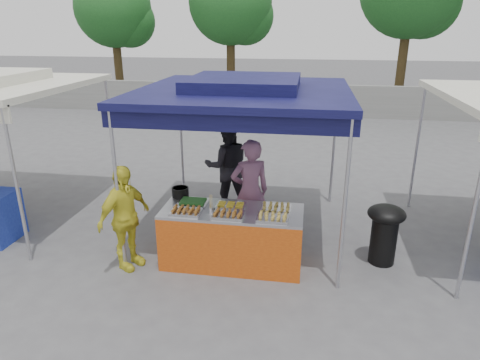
# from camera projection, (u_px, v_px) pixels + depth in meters

# --- Properties ---
(ground_plane) EXTENTS (80.00, 80.00, 0.00)m
(ground_plane) POSITION_uv_depth(u_px,v_px,m) (234.00, 259.00, 6.42)
(ground_plane) COLOR #535355
(back_wall) EXTENTS (40.00, 0.25, 1.20)m
(back_wall) POSITION_uv_depth(u_px,v_px,m) (283.00, 100.00, 16.42)
(back_wall) COLOR slate
(back_wall) RESTS_ON ground_plane
(main_canopy) EXTENTS (3.20, 3.20, 2.57)m
(main_canopy) POSITION_uv_depth(u_px,v_px,m) (244.00, 90.00, 6.51)
(main_canopy) COLOR #ADADB3
(main_canopy) RESTS_ON ground_plane
(tree_0) EXTENTS (3.34, 3.25, 5.59)m
(tree_0) POSITION_uv_depth(u_px,v_px,m) (117.00, 12.00, 18.37)
(tree_0) COLOR #3B2D17
(tree_0) RESTS_ON ground_plane
(tree_1) EXTENTS (3.50, 3.43, 5.90)m
(tree_1) POSITION_uv_depth(u_px,v_px,m) (234.00, 6.00, 17.65)
(tree_1) COLOR #3B2D17
(tree_1) RESTS_ON ground_plane
(vendor_table) EXTENTS (2.00, 0.80, 0.85)m
(vendor_table) POSITION_uv_depth(u_px,v_px,m) (232.00, 237.00, 6.18)
(vendor_table) COLOR #B24410
(vendor_table) RESTS_ON ground_plane
(food_tray_fl) EXTENTS (0.42, 0.30, 0.07)m
(food_tray_fl) POSITION_uv_depth(u_px,v_px,m) (186.00, 211.00, 5.90)
(food_tray_fl) COLOR #B9B8BD
(food_tray_fl) RESTS_ON vendor_table
(food_tray_fm) EXTENTS (0.42, 0.30, 0.07)m
(food_tray_fm) POSITION_uv_depth(u_px,v_px,m) (228.00, 215.00, 5.80)
(food_tray_fm) COLOR #B9B8BD
(food_tray_fm) RESTS_ON vendor_table
(food_tray_fr) EXTENTS (0.42, 0.30, 0.07)m
(food_tray_fr) POSITION_uv_depth(u_px,v_px,m) (273.00, 218.00, 5.71)
(food_tray_fr) COLOR #B9B8BD
(food_tray_fr) RESTS_ON vendor_table
(food_tray_bl) EXTENTS (0.42, 0.30, 0.07)m
(food_tray_bl) POSITION_uv_depth(u_px,v_px,m) (193.00, 203.00, 6.20)
(food_tray_bl) COLOR #B9B8BD
(food_tray_bl) RESTS_ON vendor_table
(food_tray_bm) EXTENTS (0.42, 0.30, 0.07)m
(food_tray_bm) POSITION_uv_depth(u_px,v_px,m) (231.00, 206.00, 6.09)
(food_tray_bm) COLOR #B9B8BD
(food_tray_bm) RESTS_ON vendor_table
(food_tray_br) EXTENTS (0.42, 0.30, 0.07)m
(food_tray_br) POSITION_uv_depth(u_px,v_px,m) (276.00, 208.00, 6.01)
(food_tray_br) COLOR #B9B8BD
(food_tray_br) RESTS_ON vendor_table
(cooking_pot) EXTENTS (0.25, 0.25, 0.15)m
(cooking_pot) POSITION_uv_depth(u_px,v_px,m) (180.00, 192.00, 6.48)
(cooking_pot) COLOR black
(cooking_pot) RESTS_ON vendor_table
(skewer_cup) EXTENTS (0.07, 0.07, 0.09)m
(skewer_cup) POSITION_uv_depth(u_px,v_px,m) (211.00, 210.00, 5.92)
(skewer_cup) COLOR #ADADB3
(skewer_cup) RESTS_ON vendor_table
(wok_burner) EXTENTS (0.54, 0.54, 0.91)m
(wok_burner) POSITION_uv_depth(u_px,v_px,m) (385.00, 229.00, 6.17)
(wok_burner) COLOR black
(wok_burner) RESTS_ON ground_plane
(crate_left) EXTENTS (0.55, 0.39, 0.33)m
(crate_left) POSITION_uv_depth(u_px,v_px,m) (223.00, 231.00, 6.94)
(crate_left) COLOR #122295
(crate_left) RESTS_ON ground_plane
(crate_right) EXTENTS (0.54, 0.38, 0.32)m
(crate_right) POSITION_uv_depth(u_px,v_px,m) (260.00, 238.00, 6.72)
(crate_right) COLOR #122295
(crate_right) RESTS_ON ground_plane
(crate_stacked) EXTENTS (0.50, 0.35, 0.30)m
(crate_stacked) POSITION_uv_depth(u_px,v_px,m) (260.00, 220.00, 6.61)
(crate_stacked) COLOR #122295
(crate_stacked) RESTS_ON crate_right
(vendor_woman) EXTENTS (0.73, 0.62, 1.69)m
(vendor_woman) POSITION_uv_depth(u_px,v_px,m) (250.00, 192.00, 6.71)
(vendor_woman) COLOR #7E506F
(vendor_woman) RESTS_ON ground_plane
(helper_man) EXTENTS (1.00, 0.88, 1.73)m
(helper_man) POSITION_uv_depth(u_px,v_px,m) (227.00, 166.00, 7.87)
(helper_man) COLOR black
(helper_man) RESTS_ON ground_plane
(customer_person) EXTENTS (0.71, 0.97, 1.53)m
(customer_person) POSITION_uv_depth(u_px,v_px,m) (125.00, 218.00, 5.98)
(customer_person) COLOR gold
(customer_person) RESTS_ON ground_plane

